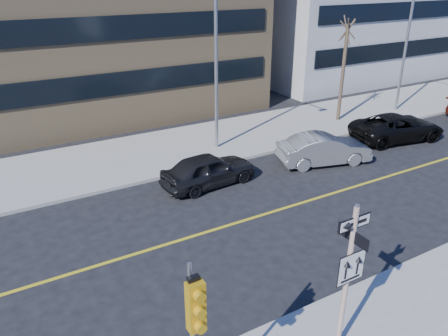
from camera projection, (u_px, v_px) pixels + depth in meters
ground at (278, 292)px, 13.07m from camera, size 120.00×120.00×0.00m
far_sidewalk at (384, 107)px, 30.70m from camera, size 66.00×6.00×0.15m
road_centerline at (426, 165)px, 21.68m from camera, size 40.00×0.14×0.01m
sign_pole at (348, 272)px, 10.08m from camera, size 0.92×0.92×4.06m
traffic_signal at (195, 319)px, 7.90m from camera, size 0.32×0.45×4.00m
parked_car_a at (209, 170)px, 19.38m from camera, size 2.09×4.46×1.48m
parked_car_b at (324, 149)px, 21.55m from camera, size 2.77×4.86×1.51m
parked_car_c at (397, 127)px, 24.65m from camera, size 3.39×5.71×1.49m
streetlight_a at (218, 61)px, 21.43m from camera, size 0.55×2.25×8.00m
streetlight_b at (410, 41)px, 27.79m from camera, size 0.55×2.25×8.00m
street_tree_west at (347, 32)px, 25.63m from camera, size 1.80×1.80×6.35m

